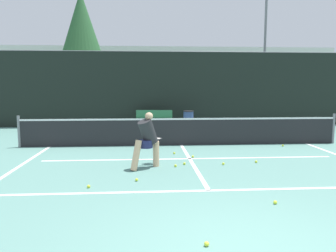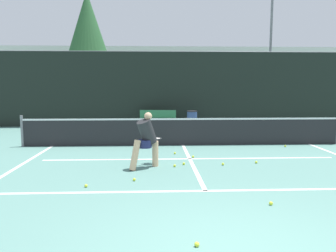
{
  "view_description": "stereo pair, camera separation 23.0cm",
  "coord_description": "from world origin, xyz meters",
  "px_view_note": "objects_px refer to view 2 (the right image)",
  "views": [
    {
      "loc": [
        -1.25,
        -3.57,
        2.08
      ],
      "look_at": [
        -0.62,
        5.47,
        0.95
      ],
      "focal_mm": 35.0,
      "sensor_mm": 36.0,
      "label": 1
    },
    {
      "loc": [
        -1.02,
        -3.59,
        2.08
      ],
      "look_at": [
        -0.62,
        5.47,
        0.95
      ],
      "focal_mm": 35.0,
      "sensor_mm": 36.0,
      "label": 2
    }
  ],
  "objects_px": {
    "player_practicing": "(146,139)",
    "parked_car": "(110,112)",
    "trash_bin": "(192,119)",
    "courtside_bench": "(158,118)"
  },
  "relations": [
    {
      "from": "player_practicing",
      "to": "parked_car",
      "type": "height_order",
      "value": "player_practicing"
    },
    {
      "from": "player_practicing",
      "to": "trash_bin",
      "type": "xyz_separation_m",
      "value": [
        2.06,
        7.68,
        -0.33
      ]
    },
    {
      "from": "player_practicing",
      "to": "courtside_bench",
      "type": "distance_m",
      "value": 7.91
    },
    {
      "from": "trash_bin",
      "to": "parked_car",
      "type": "relative_size",
      "value": 0.18
    },
    {
      "from": "player_practicing",
      "to": "parked_car",
      "type": "bearing_deg",
      "value": 65.86
    },
    {
      "from": "courtside_bench",
      "to": "trash_bin",
      "type": "bearing_deg",
      "value": -1.37
    },
    {
      "from": "trash_bin",
      "to": "courtside_bench",
      "type": "bearing_deg",
      "value": 172.78
    },
    {
      "from": "parked_car",
      "to": "player_practicing",
      "type": "bearing_deg",
      "value": -77.9
    },
    {
      "from": "player_practicing",
      "to": "courtside_bench",
      "type": "bearing_deg",
      "value": 50.99
    },
    {
      "from": "trash_bin",
      "to": "player_practicing",
      "type": "bearing_deg",
      "value": -104.99
    }
  ]
}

